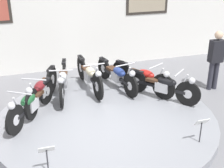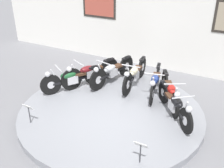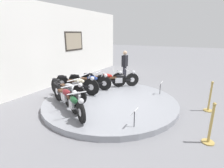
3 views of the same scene
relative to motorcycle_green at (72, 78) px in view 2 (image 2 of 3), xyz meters
The scene contains 12 objects.
ground_plane 1.68m from the motorcycle_green, 15.10° to the right, with size 60.00×60.00×0.00m, color slate.
display_platform 1.65m from the motorcycle_green, 15.10° to the right, with size 4.75×4.75×0.17m, color gray.
back_wall 3.81m from the motorcycle_green, 64.61° to the left, with size 14.00×0.22×3.77m.
motorcycle_green is the anchor object (origin of this frame).
motorcycle_maroon 0.62m from the motorcycle_green, 63.14° to the left, with size 0.91×1.86×0.81m.
motorcycle_silver 1.26m from the motorcycle_green, 48.62° to the left, with size 0.60×1.98×0.81m.
motorcycle_cream 1.88m from the motorcycle_green, 35.25° to the left, with size 0.54×2.02×0.81m.
motorcycle_blue 2.42m from the motorcycle_green, 22.85° to the left, with size 0.59×1.92×0.78m.
motorcycle_red 2.83m from the motorcycle_green, 11.30° to the left, with size 1.00×1.77×0.80m.
motorcycle_black 3.06m from the motorcycle_green, ahead, with size 1.28×1.54×0.78m.
info_placard_front_left 1.87m from the motorcycle_green, 86.49° to the right, with size 0.26×0.11×0.51m.
info_placard_front_centre 3.48m from the motorcycle_green, 32.37° to the right, with size 0.26×0.11×0.51m.
Camera 2 is at (2.75, -5.11, 3.86)m, focal length 42.00 mm.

